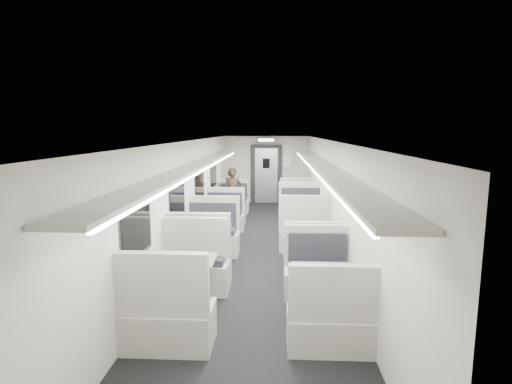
# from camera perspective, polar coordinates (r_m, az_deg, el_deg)

# --- Properties ---
(room) EXTENTS (3.24, 12.24, 2.64)m
(room) POSITION_cam_1_polar(r_m,az_deg,el_deg) (8.36, 0.52, -0.95)
(room) COLOR black
(room) RESTS_ON ground
(booth_left_a) EXTENTS (0.97, 1.97, 1.06)m
(booth_left_a) POSITION_cam_1_polar(r_m,az_deg,el_deg) (12.01, -3.60, -2.04)
(booth_left_a) COLOR beige
(booth_left_a) RESTS_ON room
(booth_left_b) EXTENTS (1.02, 2.07, 1.11)m
(booth_left_b) POSITION_cam_1_polar(r_m,az_deg,el_deg) (9.84, -5.04, -4.41)
(booth_left_b) COLOR beige
(booth_left_b) RESTS_ON room
(booth_left_c) EXTENTS (1.13, 2.29, 1.22)m
(booth_left_c) POSITION_cam_1_polar(r_m,az_deg,el_deg) (7.76, -7.23, -7.80)
(booth_left_c) COLOR beige
(booth_left_c) RESTS_ON room
(booth_left_d) EXTENTS (1.16, 2.35, 1.26)m
(booth_left_d) POSITION_cam_1_polar(r_m,az_deg,el_deg) (5.96, -10.54, -13.02)
(booth_left_d) COLOR beige
(booth_left_d) RESTS_ON room
(booth_right_a) EXTENTS (1.03, 2.10, 1.12)m
(booth_right_a) POSITION_cam_1_polar(r_m,az_deg,el_deg) (11.81, 6.02, -2.14)
(booth_right_a) COLOR beige
(booth_right_a) RESTS_ON room
(booth_right_b) EXTENTS (1.16, 2.35, 1.26)m
(booth_right_b) POSITION_cam_1_polar(r_m,az_deg,el_deg) (9.71, 6.72, -4.32)
(booth_right_b) COLOR beige
(booth_right_b) RESTS_ON room
(booth_right_c) EXTENTS (1.01, 2.05, 1.10)m
(booth_right_c) POSITION_cam_1_polar(r_m,az_deg,el_deg) (7.89, 7.65, -7.84)
(booth_right_c) COLOR beige
(booth_right_c) RESTS_ON room
(booth_right_d) EXTENTS (1.03, 2.09, 1.12)m
(booth_right_d) POSITION_cam_1_polar(r_m,az_deg,el_deg) (5.82, 9.51, -14.05)
(booth_right_d) COLOR beige
(booth_right_d) RESTS_ON room
(passenger) EXTENTS (0.61, 0.45, 1.55)m
(passenger) POSITION_cam_1_polar(r_m,az_deg,el_deg) (11.72, -3.32, -0.22)
(passenger) COLOR black
(passenger) RESTS_ON room
(window_a) EXTENTS (0.02, 1.18, 0.84)m
(window_a) POSITION_cam_1_polar(r_m,az_deg,el_deg) (11.84, -6.04, 2.65)
(window_a) COLOR black
(window_a) RESTS_ON room
(window_b) EXTENTS (0.02, 1.18, 0.84)m
(window_b) POSITION_cam_1_polar(r_m,az_deg,el_deg) (9.69, -8.03, 1.23)
(window_b) COLOR black
(window_b) RESTS_ON room
(window_c) EXTENTS (0.02, 1.18, 0.84)m
(window_c) POSITION_cam_1_polar(r_m,az_deg,el_deg) (7.56, -11.13, -1.01)
(window_c) COLOR black
(window_c) RESTS_ON room
(window_d) EXTENTS (0.02, 1.18, 0.84)m
(window_d) POSITION_cam_1_polar(r_m,az_deg,el_deg) (5.50, -16.63, -4.95)
(window_d) COLOR black
(window_d) RESTS_ON room
(luggage_rack_left) EXTENTS (0.46, 10.40, 0.09)m
(luggage_rack_left) POSITION_cam_1_polar(r_m,az_deg,el_deg) (8.11, -8.39, 3.76)
(luggage_rack_left) COLOR beige
(luggage_rack_left) RESTS_ON room
(luggage_rack_right) EXTENTS (0.46, 10.40, 0.09)m
(luggage_rack_right) POSITION_cam_1_polar(r_m,az_deg,el_deg) (8.01, 9.38, 3.67)
(luggage_rack_right) COLOR beige
(luggage_rack_right) RESTS_ON room
(vestibule_door) EXTENTS (1.10, 0.13, 2.10)m
(vestibule_door) POSITION_cam_1_polar(r_m,az_deg,el_deg) (14.25, 1.47, 2.50)
(vestibule_door) COLOR black
(vestibule_door) RESTS_ON room
(exit_sign) EXTENTS (0.62, 0.12, 0.16)m
(exit_sign) POSITION_cam_1_polar(r_m,az_deg,el_deg) (13.68, 1.44, 7.44)
(exit_sign) COLOR black
(exit_sign) RESTS_ON room
(wall_notice) EXTENTS (0.32, 0.02, 0.40)m
(wall_notice) POSITION_cam_1_polar(r_m,az_deg,el_deg) (14.20, 4.51, 4.32)
(wall_notice) COLOR silver
(wall_notice) RESTS_ON room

